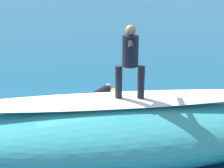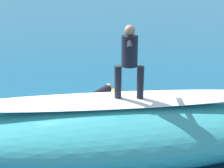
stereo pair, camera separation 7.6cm
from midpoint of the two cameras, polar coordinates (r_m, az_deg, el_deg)
name	(u,v)px [view 1 (the left image)]	position (r m, az deg, el deg)	size (l,w,h in m)	color
ground_plane	(68,129)	(9.92, -7.01, -6.98)	(120.00, 120.00, 0.00)	#145175
wave_crest	(114,131)	(8.20, -0.02, -7.25)	(8.44, 2.98, 1.37)	teal
wave_foam_lip	(114,100)	(7.91, -0.03, -2.53)	(7.18, 1.04, 0.08)	white
surfboard_riding	(130,100)	(7.96, 2.46, -2.43)	(2.14, 0.54, 0.08)	#E0563D
surfer_riding	(130,57)	(7.67, 2.56, 4.26)	(0.77, 1.38, 1.58)	black
surfboard_paddling	(100,98)	(11.90, -2.01, -2.23)	(2.26, 0.56, 0.06)	yellow
surfer_paddling	(98,95)	(11.73, -2.37, -1.66)	(1.54, 1.19, 0.32)	black
foam_patch_near	(137,119)	(10.37, 3.60, -5.41)	(0.76, 0.71, 0.10)	white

